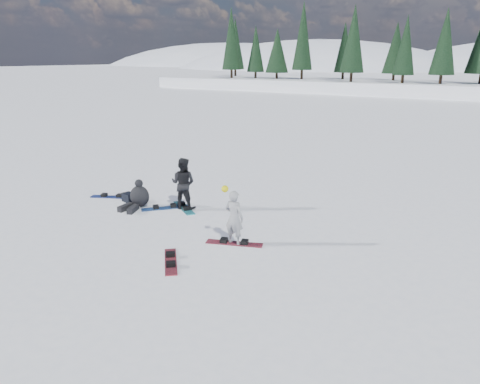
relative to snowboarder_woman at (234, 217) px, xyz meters
The scene contains 11 objects.
ground 0.80m from the snowboarder_woman, 94.41° to the left, with size 420.00×420.00×0.00m, color white.
alpine_backdrop 190.40m from the snowboarder_woman, 93.55° to the left, with size 412.50×227.00×53.20m.
snowboarder_woman is the anchor object (origin of this frame).
snowboarder_man 3.44m from the snowboarder_woman, 150.87° to the left, with size 0.81×0.63×1.67m, color black.
seated_rider 4.44m from the snowboarder_woman, 167.26° to the left, with size 0.77×1.16×0.92m.
gear_bag 5.20m from the snowboarder_woman, 166.17° to the left, with size 0.45×0.30×0.30m, color black.
snowboard_woman 0.73m from the snowboarder_woman, 30.96° to the left, with size 1.50×0.28×0.03m, color maroon.
snowboard_man 3.51m from the snowboarder_woman, 150.87° to the left, with size 1.50×0.28×0.03m, color teal.
snowboard_loose_b 2.02m from the snowboarder_woman, 111.24° to the right, with size 1.50×0.28×0.03m, color maroon.
snowboard_loose_a 3.82m from the snowboarder_woman, 159.47° to the left, with size 1.50×0.28×0.03m, color #1C4A9A.
snowboard_loose_c 6.08m from the snowboarder_woman, 167.65° to the left, with size 1.50×0.28×0.03m, color navy.
Camera 1 is at (6.18, -9.89, 4.74)m, focal length 35.00 mm.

